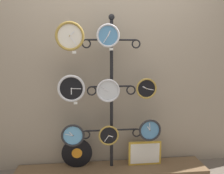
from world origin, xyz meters
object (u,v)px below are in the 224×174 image
Objects in this scene: clock_top_center at (108,36)px; vinyl_record at (77,153)px; clock_bottom_left at (73,135)px; clock_bottom_center at (109,135)px; clock_bottom_right at (150,130)px; clock_middle_center at (108,91)px; clock_middle_right at (146,88)px; clock_middle_left at (71,88)px; picture_frame at (145,153)px; display_stand at (112,123)px; clock_top_left at (70,36)px.

vinyl_record is at bearing 166.65° from clock_top_center.
clock_bottom_left is 0.39m from clock_bottom_center.
vinyl_record is (-0.82, 0.11, -0.28)m from clock_bottom_right.
clock_bottom_right is (0.86, -0.01, 0.03)m from clock_bottom_left.
clock_middle_center and clock_middle_right have the same top height.
clock_bottom_right reaches higher than clock_bottom_left.
clock_middle_left is 0.75× the size of picture_frame.
clock_top_center is 0.97× the size of clock_bottom_right.
display_stand reaches higher than clock_bottom_center.
display_stand is 7.02× the size of clock_bottom_left.
clock_middle_center is at bearing -3.43° from clock_middle_left.
clock_middle_center is 0.66m from clock_bottom_right.
clock_middle_center is 0.63m from clock_bottom_left.
clock_bottom_right is at bearing -0.56° from clock_middle_center.
clock_bottom_center reaches higher than picture_frame.
clock_middle_center is 1.00× the size of clock_bottom_right.
clock_top_left is at bearing -173.34° from picture_frame.
clock_middle_right is 0.60× the size of picture_frame.
clock_bottom_right is at bearing -73.84° from picture_frame.
clock_top_left reaches higher than clock_middle_center.
picture_frame is (0.44, 0.07, -1.35)m from clock_top_center.
clock_bottom_left is (0.00, -0.01, -0.52)m from clock_middle_left.
clock_middle_center is 0.99× the size of clock_bottom_left.
picture_frame is (0.02, 0.06, -0.79)m from clock_middle_right.
display_stand reaches higher than clock_top_left.
display_stand is 7.04× the size of clock_bottom_right.
clock_top_left is 1.16× the size of clock_bottom_right.
clock_middle_center reaches higher than vinyl_record.
vinyl_record is at bearing 163.50° from clock_middle_center.
clock_bottom_left reaches higher than picture_frame.
clock_bottom_left is at bearing -76.68° from clock_middle_left.
clock_bottom_right is (0.42, -0.11, -0.06)m from display_stand.
clock_top_left is 0.84× the size of vinyl_record.
clock_middle_right is (0.82, 0.01, -0.02)m from clock_middle_left.
clock_middle_right is at bearing 2.89° from clock_top_left.
clock_middle_left is 0.52m from clock_bottom_left.
clock_middle_left is at bearing -179.45° from clock_middle_right.
clock_top_center is 0.96× the size of clock_bottom_left.
clock_middle_center is (0.39, -0.02, -0.03)m from clock_middle_left.
clock_top_left reaches higher than clock_middle_right.
clock_middle_right is 0.92× the size of clock_bottom_right.
clock_bottom_left is at bearing -174.67° from picture_frame.
clock_top_center is 0.63× the size of picture_frame.
clock_middle_left is at bearing -175.63° from picture_frame.
clock_bottom_left is at bearing -167.32° from display_stand.
clock_top_left reaches higher than clock_middle_left.
clock_top_left is 0.54m from clock_middle_left.
clock_middle_right is (0.43, 0.03, 0.01)m from clock_middle_center.
display_stand reaches higher than clock_top_center.
vinyl_record is 0.90× the size of picture_frame.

